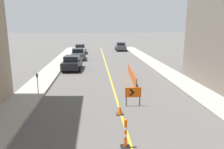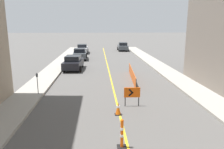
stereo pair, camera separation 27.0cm
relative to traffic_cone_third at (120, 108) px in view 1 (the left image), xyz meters
name	(u,v)px [view 1 (the left image)]	position (x,y,z in m)	size (l,w,h in m)	color
lane_stripe	(109,74)	(0.09, 10.05, -0.35)	(0.12, 52.29, 0.01)	gold
sidewalk_left	(47,75)	(-5.97, 10.05, -0.27)	(2.10, 52.29, 0.17)	#9E998E
sidewalk_right	(168,73)	(6.14, 10.05, -0.27)	(2.10, 52.29, 0.17)	#9E998E
traffic_cone_third	(120,108)	(0.00, 0.00, 0.00)	(0.37, 0.37, 0.72)	black
delineator_post_rear	(125,135)	(-0.16, -3.33, 0.18)	(0.38, 0.38, 1.23)	black
arrow_barricade_primary	(133,93)	(0.96, 1.24, 0.46)	(0.98, 0.10, 1.18)	#EF560C
safety_mesh_fence	(132,75)	(1.98, 7.72, 0.11)	(0.51, 6.85, 0.94)	#EF560C
parked_car_curb_near	(72,63)	(-3.79, 12.74, 0.44)	(2.05, 4.40, 1.59)	black
parked_car_curb_mid	(78,54)	(-3.67, 20.23, 0.44)	(2.03, 4.39, 1.59)	#474C51
parked_car_curb_far	(80,49)	(-3.77, 27.34, 0.44)	(1.94, 4.33, 1.59)	#B7B7BC
parked_car_opposite_side	(121,46)	(3.76, 30.78, 0.44)	(1.95, 4.36, 1.59)	#474C51
parking_meter_far_curb	(37,80)	(-5.27, 3.60, 0.84)	(0.12, 0.11, 1.47)	#4C4C51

